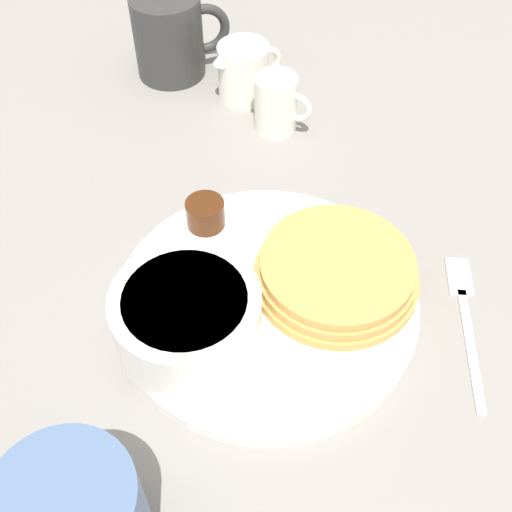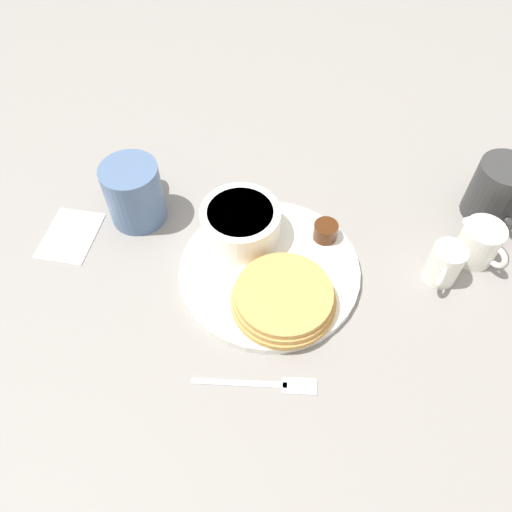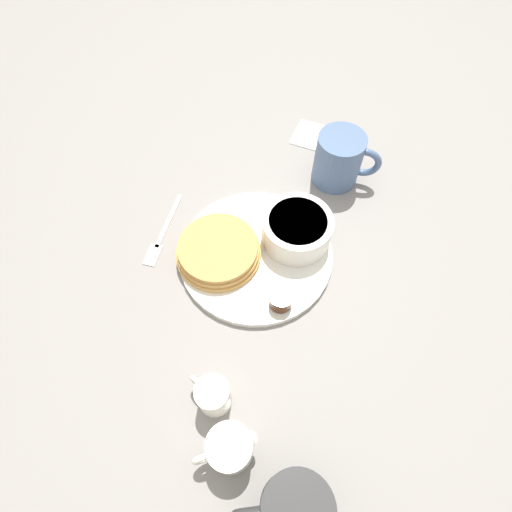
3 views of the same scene
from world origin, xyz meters
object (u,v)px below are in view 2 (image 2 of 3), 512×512
object	(u,v)px
creamer_pitcher_near	(445,264)
fork	(270,384)
coffee_mug	(134,192)
second_mug	(498,192)
plate	(269,270)
bowl	(241,222)
creamer_pitcher_far	(479,243)

from	to	relation	value
creamer_pitcher_near	fork	distance (m)	0.28
coffee_mug	second_mug	size ratio (longest dim) A/B	1.19
second_mug	plate	bearing A→B (deg)	-45.39
bowl	creamer_pitcher_near	size ratio (longest dim) A/B	1.65
bowl	creamer_pitcher_far	world-z (taller)	same
plate	second_mug	distance (m)	0.35
coffee_mug	second_mug	world-z (taller)	coffee_mug
creamer_pitcher_far	fork	bearing A→B (deg)	-30.56
plate	fork	bearing A→B (deg)	25.25
bowl	coffee_mug	xyz separation A→B (m)	(0.02, -0.16, 0.01)
fork	second_mug	distance (m)	0.43
coffee_mug	creamer_pitcher_far	distance (m)	0.49
plate	fork	distance (m)	0.16
bowl	second_mug	distance (m)	0.37
bowl	fork	xyz separation A→B (m)	(0.18, 0.13, -0.04)
plate	creamer_pitcher_near	bearing A→B (deg)	114.31
coffee_mug	creamer_pitcher_near	bearing A→B (deg)	100.82
plate	creamer_pitcher_near	world-z (taller)	creamer_pitcher_near
creamer_pitcher_far	second_mug	size ratio (longest dim) A/B	0.78
creamer_pitcher_far	fork	xyz separation A→B (m)	(0.30, -0.18, -0.03)
creamer_pitcher_far	creamer_pitcher_near	bearing A→B (deg)	-31.45
bowl	second_mug	world-z (taller)	second_mug
fork	second_mug	xyz separation A→B (m)	(-0.39, 0.18, 0.04)
creamer_pitcher_far	second_mug	distance (m)	0.09
plate	coffee_mug	bearing A→B (deg)	-93.28
creamer_pitcher_near	fork	world-z (taller)	creamer_pitcher_near
creamer_pitcher_near	creamer_pitcher_far	distance (m)	0.07
creamer_pitcher_near	second_mug	distance (m)	0.15
second_mug	creamer_pitcher_far	bearing A→B (deg)	-1.91
coffee_mug	second_mug	xyz separation A→B (m)	(-0.23, 0.47, -0.00)
plate	creamer_pitcher_far	size ratio (longest dim) A/B	3.41
coffee_mug	fork	xyz separation A→B (m)	(0.16, 0.29, -0.05)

